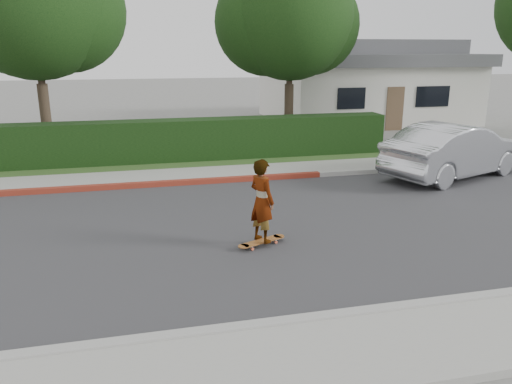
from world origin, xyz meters
TOP-DOWN VIEW (x-y plane):
  - ground at (0.00, 0.00)m, footprint 120.00×120.00m
  - road at (0.00, 0.00)m, footprint 60.00×8.00m
  - curb_near at (0.00, -4.10)m, footprint 60.00×0.20m
  - sidewalk_near at (0.00, -5.00)m, footprint 60.00×1.60m
  - curb_far at (0.00, 4.10)m, footprint 60.00×0.20m
  - curb_red_section at (-5.00, 4.10)m, footprint 12.00×0.21m
  - sidewalk_far at (0.00, 5.00)m, footprint 60.00×1.60m
  - planting_strip at (0.00, 6.60)m, footprint 60.00×1.60m
  - hedge at (-3.00, 7.20)m, footprint 15.00×1.00m
  - tree_left at (-7.51, 8.69)m, footprint 5.99×5.21m
  - tree_center at (1.49, 9.19)m, footprint 5.66×4.84m
  - house at (8.00, 16.00)m, footprint 10.60×8.60m
  - skateboard at (-2.12, -1.01)m, footprint 1.12×0.65m
  - skateboarder at (-2.12, -1.01)m, footprint 0.64×0.73m
  - car_silver at (5.07, 3.13)m, footprint 5.37×3.41m

SIDE VIEW (x-z plane):
  - ground at x=0.00m, z-range 0.00..0.00m
  - road at x=0.00m, z-range 0.00..0.01m
  - planting_strip at x=0.00m, z-range 0.00..0.10m
  - sidewalk_near at x=0.00m, z-range 0.00..0.12m
  - sidewalk_far at x=0.00m, z-range 0.00..0.12m
  - curb_near at x=0.00m, z-range 0.00..0.15m
  - curb_far at x=0.00m, z-range 0.00..0.15m
  - curb_red_section at x=-5.00m, z-range 0.00..0.15m
  - skateboard at x=-2.12m, z-range 0.05..0.15m
  - hedge at x=-3.00m, z-range 0.00..1.50m
  - car_silver at x=5.07m, z-range 0.00..1.67m
  - skateboarder at x=-2.12m, z-range 0.11..1.80m
  - house at x=8.00m, z-range -0.05..4.25m
  - tree_center at x=1.49m, z-range 1.18..8.62m
  - tree_left at x=-7.51m, z-range 1.26..9.26m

